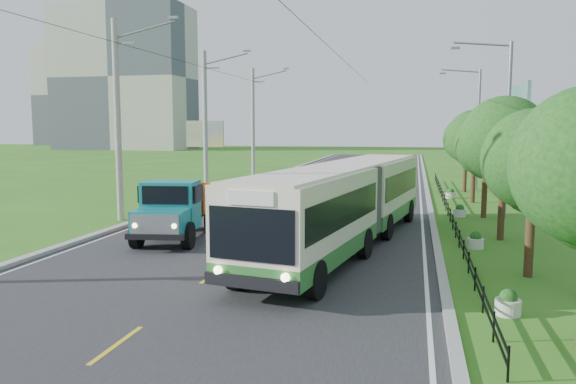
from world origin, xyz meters
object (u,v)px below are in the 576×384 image
(tree_fourth, at_px, (487,149))
(planter_front, at_px, (508,304))
(pole_mid, at_px, (206,122))
(tree_back, at_px, (467,142))
(dump_truck, at_px, (177,205))
(tree_second, at_px, (534,166))
(tree_third, at_px, (505,145))
(streetlight_mid, at_px, (505,123))
(planter_mid, at_px, (460,211))
(bus, at_px, (345,199))
(streetlight_far, at_px, (476,125))
(billboard_left, at_px, (205,138))
(planter_near, at_px, (475,241))
(planter_far, at_px, (451,194))
(billboard_right, at_px, (519,117))
(pole_near, at_px, (118,119))
(pole_far, at_px, (253,123))
(tree_fifth, at_px, (475,141))

(tree_fourth, distance_m, planter_front, 16.52)
(pole_mid, xyz_separation_m, tree_back, (18.12, 5.14, -1.44))
(pole_mid, xyz_separation_m, dump_truck, (4.68, -15.70, -3.66))
(tree_second, height_order, tree_third, tree_third)
(streetlight_mid, relative_size, planter_mid, 13.54)
(tree_second, relative_size, dump_truck, 0.84)
(tree_back, bearing_deg, bus, -106.52)
(pole_mid, height_order, planter_mid, pole_mid)
(streetlight_far, height_order, bus, streetlight_far)
(tree_fourth, relative_size, streetlight_far, 0.60)
(streetlight_far, relative_size, billboard_left, 1.74)
(planter_near, bearing_deg, planter_far, 90.00)
(planter_near, distance_m, billboard_right, 15.34)
(planter_mid, bearing_deg, pole_mid, 157.46)
(tree_second, relative_size, planter_far, 7.91)
(pole_near, relative_size, pole_mid, 1.00)
(billboard_left, bearing_deg, pole_near, -85.28)
(tree_third, bearing_deg, planter_near, -120.41)
(tree_second, bearing_deg, planter_far, 93.62)
(tree_back, distance_m, billboard_left, 19.48)
(tree_second, xyz_separation_m, planter_front, (-1.26, -4.14, -3.23))
(pole_near, height_order, pole_far, same)
(streetlight_mid, bearing_deg, dump_truck, -148.54)
(planter_near, bearing_deg, tree_back, 86.43)
(tree_fourth, distance_m, streetlight_far, 13.94)
(pole_far, relative_size, bus, 0.60)
(tree_second, relative_size, bus, 0.32)
(pole_mid, bearing_deg, tree_second, -46.15)
(planter_far, distance_m, billboard_right, 6.58)
(planter_front, height_order, dump_truck, dump_truck)
(planter_far, xyz_separation_m, dump_truck, (-12.18, -16.70, 1.15))
(bus, bearing_deg, streetlight_far, 82.69)
(tree_third, relative_size, streetlight_mid, 0.66)
(tree_second, distance_m, bus, 7.08)
(tree_fourth, distance_m, planter_far, 8.62)
(tree_fifth, height_order, planter_far, tree_fifth)
(pole_far, relative_size, tree_back, 1.82)
(planter_near, relative_size, dump_truck, 0.11)
(billboard_right, bearing_deg, tree_third, -101.64)
(tree_second, bearing_deg, tree_fifth, 90.00)
(planter_far, bearing_deg, dump_truck, -126.10)
(planter_near, bearing_deg, tree_third, 59.59)
(pole_mid, xyz_separation_m, tree_third, (18.12, -12.86, -1.11))
(tree_fifth, bearing_deg, planter_far, 124.05)
(planter_front, bearing_deg, planter_mid, 90.00)
(planter_mid, xyz_separation_m, dump_truck, (-12.18, -8.70, 1.15))
(tree_second, distance_m, planter_mid, 12.36)
(tree_fourth, height_order, planter_mid, tree_fourth)
(pole_far, distance_m, tree_fourth, 26.20)
(planter_near, bearing_deg, bus, -169.04)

